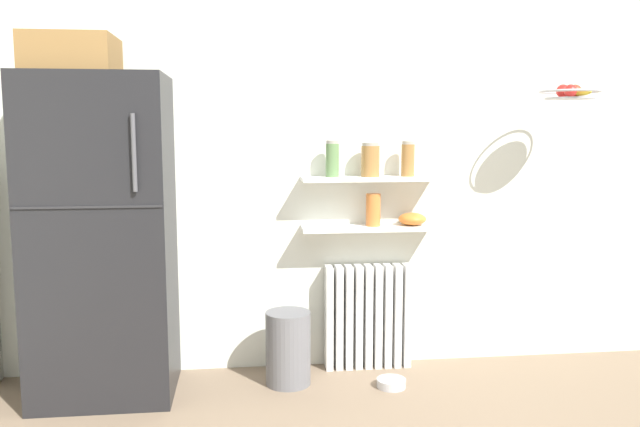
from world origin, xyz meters
The scene contains 13 objects.
back_wall centered at (0.00, 2.05, 1.30)m, with size 7.04×0.10×2.60m, color silver.
refrigerator centered at (-1.51, 1.69, 0.96)m, with size 0.77×0.65×2.04m.
radiator centered at (0.08, 1.92, 0.33)m, with size 0.55×0.12×0.67m.
wall_shelf_lower centered at (0.08, 1.89, 0.92)m, with size 0.85×0.22×0.03m, color white.
wall_shelf_upper centered at (0.08, 1.89, 1.22)m, with size 0.85×0.22×0.03m, color white.
storage_jar_0 centered at (-0.16, 1.89, 1.35)m, with size 0.08×0.08×0.22m.
storage_jar_1 centered at (0.08, 1.89, 1.34)m, with size 0.11×0.11×0.21m.
storage_jar_2 centered at (0.32, 1.89, 1.35)m, with size 0.08×0.08×0.22m.
vase centered at (0.10, 1.89, 1.03)m, with size 0.09×0.09×0.20m, color #CC7033.
shelf_bowl centered at (0.35, 1.89, 0.97)m, with size 0.18×0.18×0.08m, color orange.
trash_bin centered at (-0.45, 1.70, 0.22)m, with size 0.27×0.27×0.45m, color slate.
pet_food_bowl centered at (0.16, 1.57, 0.03)m, with size 0.17×0.17×0.05m, color #B7B7BC.
hanging_fruit_basket centered at (1.23, 1.63, 1.74)m, with size 0.35×0.35×0.09m.
Camera 1 is at (-0.70, -2.05, 1.53)m, focal length 36.29 mm.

